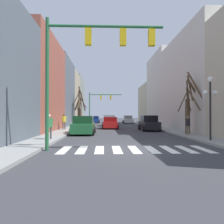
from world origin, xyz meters
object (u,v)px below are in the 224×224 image
(traffic_signal_near, at_px, (89,53))
(street_tree_right_mid, at_px, (190,107))
(pedestrian_crossing_street, at_px, (64,120))
(pedestrian_near_right_corner, at_px, (188,124))
(street_lamp_right_corner, at_px, (210,95))
(street_tree_right_near, at_px, (80,110))
(traffic_signal_far, at_px, (99,101))
(car_parked_right_mid, at_px, (84,126))
(pedestrian_on_right_sidewalk, at_px, (49,124))
(street_tree_left_near, at_px, (79,108))
(car_parked_right_far, at_px, (95,120))
(car_driving_away_lane, at_px, (109,121))
(car_parked_left_far, at_px, (110,123))
(street_tree_right_far, at_px, (188,111))
(car_at_intersection, at_px, (149,124))
(car_driving_toward_lane, at_px, (128,120))

(traffic_signal_near, distance_m, street_tree_right_mid, 12.11)
(pedestrian_crossing_street, height_order, pedestrian_near_right_corner, pedestrian_crossing_street)
(pedestrian_near_right_corner, bearing_deg, street_lamp_right_corner, 173.35)
(pedestrian_crossing_street, bearing_deg, street_tree_right_near, 31.53)
(traffic_signal_near, bearing_deg, traffic_signal_far, 90.49)
(car_parked_right_mid, xyz_separation_m, street_tree_right_near, (-2.06, 15.27, 1.88))
(street_tree_right_near, bearing_deg, pedestrian_crossing_street, -92.87)
(pedestrian_on_right_sidewalk, bearing_deg, street_tree_left_near, -139.16)
(car_parked_right_far, bearing_deg, car_parked_right_mid, -179.83)
(street_lamp_right_corner, bearing_deg, car_parked_right_far, 104.21)
(car_driving_away_lane, bearing_deg, street_tree_right_near, -86.72)
(car_parked_left_far, height_order, street_tree_left_near, street_tree_left_near)
(street_tree_left_near, bearing_deg, street_tree_right_far, -58.06)
(street_lamp_right_corner, height_order, pedestrian_on_right_sidewalk, street_lamp_right_corner)
(traffic_signal_far, bearing_deg, street_tree_left_near, -116.93)
(car_driving_away_lane, relative_size, car_at_intersection, 1.04)
(pedestrian_near_right_corner, bearing_deg, car_at_intersection, 4.27)
(car_driving_away_lane, relative_size, pedestrian_near_right_corner, 3.03)
(traffic_signal_near, bearing_deg, street_tree_right_far, 43.42)
(car_parked_right_mid, relative_size, car_driving_away_lane, 0.95)
(car_parked_right_mid, bearing_deg, car_driving_away_lane, -9.91)
(car_parked_left_far, xyz_separation_m, pedestrian_on_right_sidewalk, (-4.52, -13.85, 0.42))
(traffic_signal_far, height_order, car_driving_toward_lane, traffic_signal_far)
(pedestrian_near_right_corner, bearing_deg, car_driving_toward_lane, -4.94)
(pedestrian_near_right_corner, bearing_deg, car_parked_left_far, 19.55)
(pedestrian_on_right_sidewalk, bearing_deg, pedestrian_near_right_corner, 143.02)
(car_parked_left_far, height_order, street_tree_right_mid, street_tree_right_mid)
(pedestrian_near_right_corner, bearing_deg, street_tree_right_near, 22.28)
(car_driving_toward_lane, height_order, street_tree_left_near, street_tree_left_near)
(car_parked_right_mid, bearing_deg, car_at_intersection, -57.69)
(pedestrian_on_right_sidewalk, bearing_deg, street_tree_right_near, -139.53)
(car_driving_toward_lane, xyz_separation_m, street_tree_left_near, (-9.22, -10.06, 2.25))
(street_lamp_right_corner, relative_size, pedestrian_near_right_corner, 2.64)
(car_at_intersection, height_order, street_tree_right_near, street_tree_right_near)
(car_parked_left_far, xyz_separation_m, street_tree_right_mid, (6.92, -9.46, 1.80))
(traffic_signal_far, relative_size, street_tree_right_far, 1.40)
(car_at_intersection, relative_size, pedestrian_near_right_corner, 2.92)
(pedestrian_near_right_corner, height_order, street_tree_left_near, street_tree_left_near)
(traffic_signal_far, distance_m, car_driving_away_lane, 8.02)
(traffic_signal_near, distance_m, pedestrian_near_right_corner, 10.61)
(street_tree_right_near, bearing_deg, car_parked_left_far, -55.26)
(car_parked_right_mid, bearing_deg, pedestrian_crossing_street, 30.75)
(street_tree_right_mid, bearing_deg, car_at_intersection, 115.04)
(traffic_signal_far, distance_m, street_tree_right_mid, 25.15)
(pedestrian_crossing_street, bearing_deg, car_driving_away_lane, 8.91)
(car_parked_right_mid, relative_size, car_parked_right_far, 0.97)
(car_driving_toward_lane, relative_size, street_tree_right_mid, 0.82)
(car_parked_right_mid, height_order, pedestrian_near_right_corner, pedestrian_near_right_corner)
(car_at_intersection, xyz_separation_m, pedestrian_crossing_street, (-9.66, -0.08, 0.39))
(pedestrian_near_right_corner, height_order, street_tree_right_far, street_tree_right_far)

